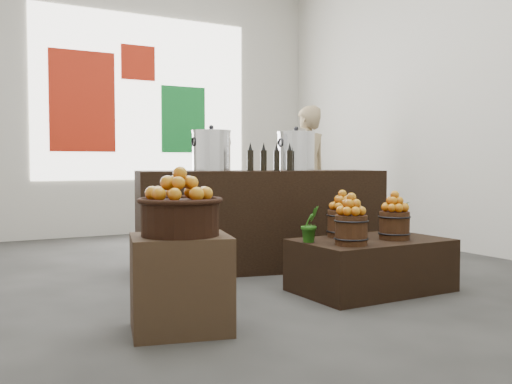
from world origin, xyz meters
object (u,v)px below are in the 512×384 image
wicker_basket (180,218)px  stock_pot_center (296,152)px  crate (181,283)px  shopper (307,173)px  stock_pot_left (211,152)px  counter (260,220)px  display_table (371,265)px

wicker_basket → stock_pot_center: size_ratio=1.31×
crate → shopper: (3.07, 3.13, 0.61)m
crate → stock_pot_left: 2.15m
stock_pot_left → shopper: size_ratio=0.20×
counter → stock_pot_left: size_ratio=6.47×
wicker_basket → stock_pot_center: bearing=39.4°
crate → shopper: 4.43m
wicker_basket → counter: counter is taller
counter → stock_pot_left: (-0.47, 0.11, 0.67)m
display_table → stock_pot_left: stock_pot_left is taller
stock_pot_center → crate: bearing=-140.6°
wicker_basket → shopper: (3.07, 3.13, 0.20)m
crate → counter: 2.17m
crate → stock_pot_left: size_ratio=1.64×
counter → shopper: size_ratio=1.31×
stock_pot_center → shopper: shopper is taller
display_table → stock_pot_left: (-0.78, 1.42, 0.94)m
crate → display_table: crate is taller
display_table → stock_pot_center: size_ratio=3.35×
wicker_basket → display_table: 1.86m
crate → shopper: size_ratio=0.33×
wicker_basket → stock_pot_left: 2.02m
display_table → shopper: size_ratio=0.68×
crate → display_table: 1.80m
crate → counter: counter is taller
stock_pot_center → shopper: (1.24, 1.63, -0.25)m
counter → display_table: bearing=-63.5°
stock_pot_center → wicker_basket: bearing=-140.6°
shopper → stock_pot_center: bearing=44.6°
wicker_basket → counter: (1.46, 1.59, -0.22)m
wicker_basket → stock_pot_center: stock_pot_center is taller
display_table → stock_pot_center: 1.54m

